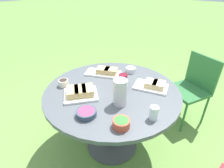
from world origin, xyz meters
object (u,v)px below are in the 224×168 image
(chair_near_right, at_px, (193,84))
(wine_glass, at_px, (123,79))
(dining_table, at_px, (112,99))
(water_pitcher, at_px, (120,92))

(chair_near_right, xyz_separation_m, wine_glass, (1.00, -0.36, 0.36))
(dining_table, bearing_deg, chair_near_right, 157.44)
(chair_near_right, xyz_separation_m, water_pitcher, (1.18, -0.24, 0.35))
(dining_table, distance_m, wine_glass, 0.26)
(water_pitcher, distance_m, wine_glass, 0.22)
(dining_table, xyz_separation_m, water_pitcher, (0.13, 0.20, 0.24))
(wine_glass, bearing_deg, dining_table, -54.41)
(chair_near_right, distance_m, water_pitcher, 1.26)
(dining_table, relative_size, wine_glass, 7.82)
(water_pitcher, xyz_separation_m, wine_glass, (-0.19, -0.12, 0.01))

